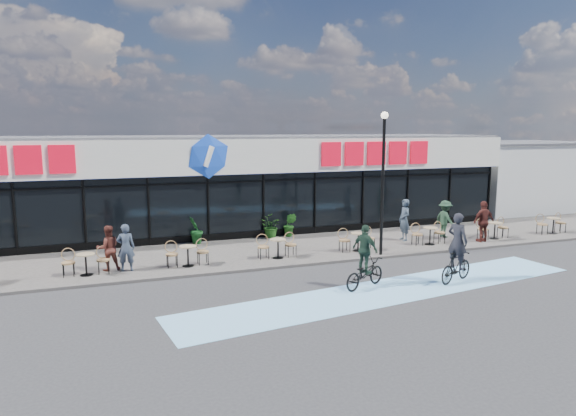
{
  "coord_description": "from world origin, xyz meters",
  "views": [
    {
      "loc": [
        -4.15,
        -14.83,
        5.01
      ],
      "look_at": [
        2.42,
        3.5,
        1.94
      ],
      "focal_mm": 32.0,
      "sensor_mm": 36.0,
      "label": 1
    }
  ],
  "objects_px": {
    "lamp_post": "(383,172)",
    "cyclist_a": "(365,265)",
    "potted_plant_mid": "(270,226)",
    "potted_plant_right": "(290,225)",
    "cyclist_b": "(457,257)",
    "potted_plant_left": "(196,230)",
    "pedestrian_c": "(484,221)",
    "patron_right": "(108,248)",
    "pedestrian_a": "(404,220)",
    "patron_left": "(126,248)",
    "pedestrian_b": "(445,219)"
  },
  "relations": [
    {
      "from": "pedestrian_a",
      "to": "cyclist_b",
      "type": "xyz_separation_m",
      "value": [
        -1.6,
        -5.63,
        -0.16
      ]
    },
    {
      "from": "potted_plant_mid",
      "to": "potted_plant_right",
      "type": "height_order",
      "value": "potted_plant_right"
    },
    {
      "from": "pedestrian_b",
      "to": "cyclist_b",
      "type": "bearing_deg",
      "value": 142.61
    },
    {
      "from": "lamp_post",
      "to": "potted_plant_left",
      "type": "xyz_separation_m",
      "value": [
        -6.47,
        4.25,
        -2.64
      ]
    },
    {
      "from": "lamp_post",
      "to": "potted_plant_left",
      "type": "bearing_deg",
      "value": 146.69
    },
    {
      "from": "patron_right",
      "to": "cyclist_a",
      "type": "bearing_deg",
      "value": 139.94
    },
    {
      "from": "potted_plant_mid",
      "to": "pedestrian_c",
      "type": "relative_size",
      "value": 0.58
    },
    {
      "from": "patron_left",
      "to": "patron_right",
      "type": "bearing_deg",
      "value": -19.23
    },
    {
      "from": "patron_right",
      "to": "pedestrian_c",
      "type": "distance_m",
      "value": 15.35
    },
    {
      "from": "pedestrian_a",
      "to": "pedestrian_b",
      "type": "bearing_deg",
      "value": 92.94
    },
    {
      "from": "lamp_post",
      "to": "pedestrian_b",
      "type": "distance_m",
      "value": 5.32
    },
    {
      "from": "potted_plant_mid",
      "to": "cyclist_a",
      "type": "bearing_deg",
      "value": -84.77
    },
    {
      "from": "pedestrian_a",
      "to": "pedestrian_c",
      "type": "relative_size",
      "value": 1.02
    },
    {
      "from": "lamp_post",
      "to": "potted_plant_mid",
      "type": "distance_m",
      "value": 6.07
    },
    {
      "from": "pedestrian_b",
      "to": "cyclist_a",
      "type": "xyz_separation_m",
      "value": [
        -6.8,
        -5.13,
        -0.2
      ]
    },
    {
      "from": "patron_left",
      "to": "pedestrian_a",
      "type": "distance_m",
      "value": 11.73
    },
    {
      "from": "patron_right",
      "to": "cyclist_a",
      "type": "relative_size",
      "value": 0.78
    },
    {
      "from": "cyclist_a",
      "to": "potted_plant_right",
      "type": "bearing_deg",
      "value": 88.07
    },
    {
      "from": "lamp_post",
      "to": "potted_plant_right",
      "type": "height_order",
      "value": "lamp_post"
    },
    {
      "from": "potted_plant_mid",
      "to": "pedestrian_a",
      "type": "bearing_deg",
      "value": -24.99
    },
    {
      "from": "pedestrian_a",
      "to": "pedestrian_b",
      "type": "distance_m",
      "value": 2.11
    },
    {
      "from": "potted_plant_right",
      "to": "pedestrian_c",
      "type": "relative_size",
      "value": 0.6
    },
    {
      "from": "potted_plant_left",
      "to": "cyclist_a",
      "type": "xyz_separation_m",
      "value": [
        4.03,
        -7.5,
        0.03
      ]
    },
    {
      "from": "potted_plant_left",
      "to": "patron_left",
      "type": "distance_m",
      "value": 4.47
    },
    {
      "from": "lamp_post",
      "to": "potted_plant_left",
      "type": "height_order",
      "value": "lamp_post"
    },
    {
      "from": "potted_plant_left",
      "to": "potted_plant_mid",
      "type": "distance_m",
      "value": 3.33
    },
    {
      "from": "potted_plant_mid",
      "to": "patron_right",
      "type": "distance_m",
      "value": 7.58
    },
    {
      "from": "patron_right",
      "to": "pedestrian_a",
      "type": "xyz_separation_m",
      "value": [
        12.26,
        0.69,
        0.12
      ]
    },
    {
      "from": "lamp_post",
      "to": "potted_plant_mid",
      "type": "height_order",
      "value": "lamp_post"
    },
    {
      "from": "cyclist_a",
      "to": "pedestrian_a",
      "type": "bearing_deg",
      "value": 47.65
    },
    {
      "from": "potted_plant_right",
      "to": "patron_right",
      "type": "bearing_deg",
      "value": -157.98
    },
    {
      "from": "potted_plant_left",
      "to": "pedestrian_c",
      "type": "bearing_deg",
      "value": -17.56
    },
    {
      "from": "potted_plant_mid",
      "to": "patron_left",
      "type": "distance_m",
      "value": 7.21
    },
    {
      "from": "pedestrian_a",
      "to": "cyclist_b",
      "type": "height_order",
      "value": "cyclist_b"
    },
    {
      "from": "pedestrian_c",
      "to": "cyclist_a",
      "type": "distance_m",
      "value": 8.64
    },
    {
      "from": "potted_plant_left",
      "to": "cyclist_a",
      "type": "relative_size",
      "value": 0.59
    },
    {
      "from": "cyclist_b",
      "to": "potted_plant_mid",
      "type": "bearing_deg",
      "value": 115.0
    },
    {
      "from": "cyclist_b",
      "to": "patron_right",
      "type": "bearing_deg",
      "value": 155.16
    },
    {
      "from": "lamp_post",
      "to": "patron_left",
      "type": "xyz_separation_m",
      "value": [
        -9.44,
        0.92,
        -2.41
      ]
    },
    {
      "from": "potted_plant_right",
      "to": "patron_left",
      "type": "xyz_separation_m",
      "value": [
        -7.25,
        -3.46,
        0.29
      ]
    },
    {
      "from": "pedestrian_c",
      "to": "cyclist_a",
      "type": "height_order",
      "value": "cyclist_a"
    },
    {
      "from": "potted_plant_left",
      "to": "cyclist_b",
      "type": "height_order",
      "value": "cyclist_b"
    },
    {
      "from": "patron_left",
      "to": "cyclist_a",
      "type": "height_order",
      "value": "cyclist_a"
    },
    {
      "from": "patron_left",
      "to": "cyclist_b",
      "type": "height_order",
      "value": "cyclist_b"
    },
    {
      "from": "potted_plant_mid",
      "to": "cyclist_b",
      "type": "relative_size",
      "value": 0.45
    },
    {
      "from": "patron_left",
      "to": "cyclist_a",
      "type": "bearing_deg",
      "value": 157.13
    },
    {
      "from": "lamp_post",
      "to": "cyclist_a",
      "type": "distance_m",
      "value": 4.82
    },
    {
      "from": "potted_plant_left",
      "to": "cyclist_b",
      "type": "distance_m",
      "value": 10.7
    },
    {
      "from": "lamp_post",
      "to": "pedestrian_a",
      "type": "bearing_deg",
      "value": 40.29
    },
    {
      "from": "lamp_post",
      "to": "pedestrian_c",
      "type": "relative_size",
      "value": 3.07
    }
  ]
}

